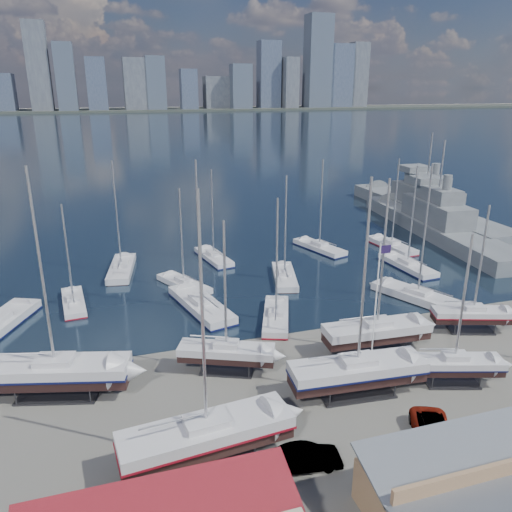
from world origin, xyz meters
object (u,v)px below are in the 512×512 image
object	(u,v)px
naval_ship_east	(435,225)
flagpole	(377,299)
car_a	(195,499)
naval_ship_west	(424,209)
sailboat_cradle_0	(56,372)

from	to	relation	value
naval_ship_east	flagpole	world-z (taller)	naval_ship_east
flagpole	car_a	bearing A→B (deg)	-149.00
flagpole	naval_ship_west	bearing A→B (deg)	50.84
car_a	flagpole	distance (m)	22.54
naval_ship_east	naval_ship_west	xyz separation A→B (m)	(5.61, 11.21, 0.00)
sailboat_cradle_0	car_a	bearing A→B (deg)	-45.60
car_a	flagpole	bearing A→B (deg)	43.48
naval_ship_east	naval_ship_west	world-z (taller)	naval_ship_west
sailboat_cradle_0	naval_ship_east	xyz separation A→B (m)	(60.82, 32.64, -0.58)
naval_ship_east	flagpole	bearing A→B (deg)	143.57
naval_ship_west	flagpole	xyz separation A→B (m)	(-39.13, -48.05, 5.38)
naval_ship_east	sailboat_cradle_0	bearing A→B (deg)	124.09
sailboat_cradle_0	flagpole	bearing A→B (deg)	6.01
car_a	sailboat_cradle_0	bearing A→B (deg)	132.13
sailboat_cradle_0	car_a	world-z (taller)	sailboat_cradle_0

